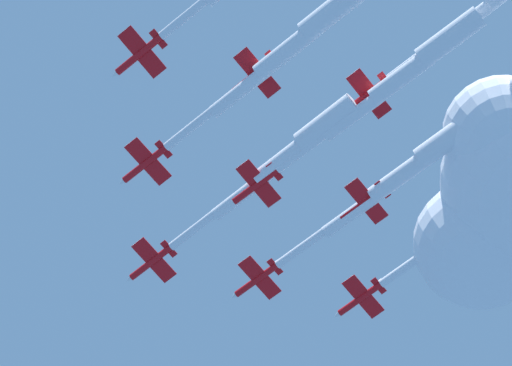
{
  "coord_description": "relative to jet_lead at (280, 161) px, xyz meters",
  "views": [
    {
      "loc": [
        54.48,
        -38.44,
        49.18
      ],
      "look_at": [
        0.0,
        0.0,
        207.48
      ],
      "focal_mm": 75.45,
      "sensor_mm": 36.0,
      "label": 1
    }
  ],
  "objects": [
    {
      "name": "jet_trail_port",
      "position": [
        26.47,
        22.14,
        0.51
      ],
      "size": [
        44.34,
        16.17,
        3.68
      ],
      "color": "red"
    },
    {
      "name": "jet_port_inner",
      "position": [
        14.82,
        -10.16,
        -0.83
      ],
      "size": [
        47.99,
        16.9,
        3.68
      ],
      "color": "red"
    },
    {
      "name": "jet_lead",
      "position": [
        0.0,
        0.0,
        0.0
      ],
      "size": [
        47.45,
        16.54,
        3.76
      ],
      "color": "red"
    },
    {
      "name": "jet_starboard_inner",
      "position": [
        8.41,
        17.19,
        0.83
      ],
      "size": [
        49.56,
        17.68,
        3.68
      ],
      "color": "red"
    },
    {
      "name": "jet_port_mid",
      "position": [
        21.78,
        6.58,
        -0.96
      ],
      "size": [
        47.92,
        17.47,
        3.71
      ],
      "color": "red"
    },
    {
      "name": "jet_port_outer",
      "position": [
        15.36,
        33.31,
        1.03
      ],
      "size": [
        49.45,
        17.32,
        3.72
      ],
      "color": "red"
    }
  ]
}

